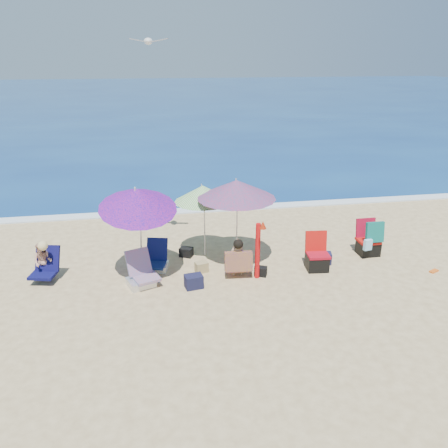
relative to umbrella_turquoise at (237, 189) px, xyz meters
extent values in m
plane|color=#D8BC84|center=(-0.03, -1.24, -1.85)|extent=(120.00, 120.00, 0.00)
cube|color=navy|center=(-0.03, 43.76, -1.90)|extent=(120.00, 80.00, 0.12)
cube|color=white|center=(-0.03, 3.86, -1.83)|extent=(120.00, 0.50, 0.04)
cylinder|color=silver|center=(0.01, -0.03, -0.88)|extent=(0.04, 0.04, 1.92)
cone|color=#DB1D49|center=(0.00, 0.00, 0.00)|extent=(1.95, 1.95, 0.43)
cylinder|color=silver|center=(-0.01, 0.03, 0.19)|extent=(0.03, 0.03, 0.12)
cylinder|color=silver|center=(-0.69, 0.50, -1.00)|extent=(0.04, 0.04, 1.69)
cone|color=green|center=(-0.72, 0.53, -0.23)|extent=(1.74, 1.74, 0.40)
cylinder|color=silver|center=(-0.74, 0.56, -0.05)|extent=(0.03, 0.03, 0.11)
cylinder|color=silver|center=(-2.23, -0.20, -0.88)|extent=(0.14, 0.50, 1.89)
cone|color=#B71A80|center=(-2.22, -0.46, 0.04)|extent=(2.00, 2.05, 0.88)
cylinder|color=white|center=(-2.26, -0.53, 0.25)|extent=(0.04, 0.07, 0.13)
cylinder|color=red|center=(0.32, -0.87, -1.19)|extent=(0.15, 0.15, 1.31)
cone|color=#A5230B|center=(0.36, -1.10, -0.48)|extent=(0.20, 0.20, 0.16)
cube|color=#0D1E4B|center=(-1.97, -0.21, -1.67)|extent=(0.57, 0.53, 0.06)
cube|color=#0C1447|center=(-1.88, 0.09, -1.41)|extent=(0.54, 0.39, 0.52)
cube|color=white|center=(-1.92, -0.10, -1.77)|extent=(0.60, 0.56, 0.16)
cube|color=#DA634C|center=(-2.15, -0.86, -1.66)|extent=(0.65, 0.62, 0.06)
cube|color=#D54B5A|center=(-2.31, -0.60, -1.37)|extent=(0.60, 0.47, 0.56)
cube|color=silver|center=(-2.28, -0.82, -1.76)|extent=(0.68, 0.64, 0.17)
cube|color=#A80C1C|center=(1.81, -0.73, -1.47)|extent=(0.54, 0.49, 0.05)
cube|color=red|center=(1.82, -0.51, -1.22)|extent=(0.51, 0.18, 0.50)
cube|color=black|center=(1.80, -0.72, -1.67)|extent=(0.52, 0.47, 0.36)
cube|color=red|center=(3.34, -0.16, -1.46)|extent=(0.51, 0.46, 0.05)
cube|color=#A90C28|center=(3.35, 0.07, -1.21)|extent=(0.51, 0.15, 0.51)
cube|color=black|center=(3.37, -0.14, -1.66)|extent=(0.50, 0.44, 0.36)
cube|color=#0A815D|center=(3.39, -0.33, -1.17)|extent=(0.46, 0.17, 0.51)
cube|color=#98D3F3|center=(3.19, -0.44, -1.44)|extent=(0.21, 0.13, 0.27)
imported|color=tan|center=(-0.09, -0.69, -1.39)|extent=(0.34, 0.24, 0.90)
cube|color=#501075|center=(-0.09, -0.65, -1.66)|extent=(0.53, 0.47, 0.06)
cube|color=#3E0E62|center=(-0.10, -0.84, -1.42)|extent=(0.63, 0.26, 0.46)
sphere|color=black|center=(-0.10, -0.75, -1.04)|extent=(0.22, 0.22, 0.22)
imported|color=tan|center=(-4.40, -0.16, -1.41)|extent=(0.49, 0.41, 0.87)
cube|color=#0B0C42|center=(-4.40, -0.31, -1.65)|extent=(0.62, 0.57, 0.06)
cube|color=#0B0B3F|center=(-4.31, -0.08, -1.37)|extent=(0.58, 0.42, 0.56)
sphere|color=#DBC07E|center=(-4.32, -0.28, -0.98)|extent=(0.21, 0.21, 0.21)
cube|color=#171834|center=(-1.14, -1.10, -1.70)|extent=(0.42, 0.33, 0.29)
cube|color=black|center=(-1.16, 0.51, -1.73)|extent=(0.38, 0.34, 0.23)
cube|color=#9E8B5A|center=(-0.89, -0.39, -1.72)|extent=(0.32, 0.27, 0.24)
cube|color=#1B1B3B|center=(2.09, -0.42, -1.71)|extent=(0.41, 0.35, 0.27)
cube|color=black|center=(0.42, -0.80, -1.74)|extent=(0.33, 0.29, 0.21)
cube|color=#E05C17|center=(4.46, -1.30, -1.83)|extent=(0.26, 0.20, 0.03)
ellipsoid|color=silver|center=(-1.80, 0.85, 3.15)|extent=(0.29, 0.42, 0.15)
cube|color=gray|center=(-2.01, 0.90, 3.17)|extent=(0.39, 0.21, 0.08)
cube|color=gray|center=(-1.56, 0.75, 3.17)|extent=(0.39, 0.21, 0.08)
camera|label=1|loc=(-1.90, -9.51, 2.92)|focal=35.32mm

